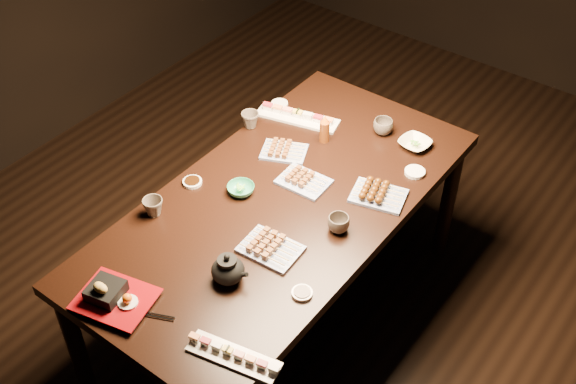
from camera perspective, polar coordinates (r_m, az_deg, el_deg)
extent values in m
plane|color=black|center=(3.59, 1.37, -8.21)|extent=(5.00, 5.00, 0.00)
cube|color=black|center=(3.22, -0.54, -5.72)|extent=(1.06, 1.87, 0.75)
imported|color=#2E8F65|center=(2.99, -3.75, 0.22)|extent=(0.13, 0.13, 0.04)
imported|color=beige|center=(3.27, 9.99, 3.78)|extent=(0.15, 0.15, 0.03)
imported|color=#4E453C|center=(2.92, -10.60, -1.18)|extent=(0.10, 0.10, 0.08)
imported|color=#4E453C|center=(2.82, 4.01, -2.51)|extent=(0.12, 0.12, 0.07)
imported|color=#4E453C|center=(3.33, -3.01, 5.71)|extent=(0.08, 0.08, 0.08)
imported|color=#4E453C|center=(3.32, 7.51, 5.14)|extent=(0.12, 0.12, 0.07)
cylinder|color=#662F0D|center=(3.23, 2.91, 5.04)|extent=(0.05, 0.05, 0.14)
cylinder|color=white|center=(3.06, -7.57, 0.78)|extent=(0.09, 0.09, 0.01)
cylinder|color=white|center=(3.13, 9.99, 1.56)|extent=(0.12, 0.12, 0.02)
cylinder|color=white|center=(2.61, 1.12, -7.99)|extent=(0.10, 0.10, 0.01)
cylinder|color=white|center=(3.48, -0.67, 6.97)|extent=(0.10, 0.10, 0.01)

